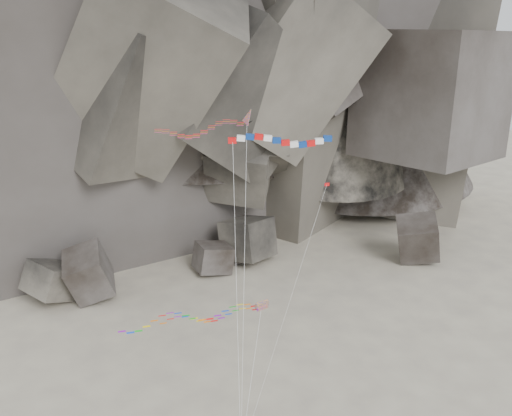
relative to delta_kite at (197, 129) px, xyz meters
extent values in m
plane|color=#AAA189|center=(4.63, -4.38, -29.97)|extent=(260.00, 260.00, 0.00)
cube|color=#47423F|center=(5.72, 30.36, -28.65)|extent=(3.49, 3.50, 3.05)
cube|color=#47423F|center=(9.64, 32.67, -28.67)|extent=(3.75, 3.00, 3.16)
cube|color=#47423F|center=(39.74, 25.53, -26.48)|extent=(9.56, 9.17, 9.44)
cube|color=#47423F|center=(11.94, 33.15, -26.65)|extent=(10.15, 10.96, 8.34)
cube|color=#47423F|center=(-13.86, 24.13, -26.75)|extent=(7.47, 8.10, 9.21)
cube|color=#47423F|center=(-19.13, 24.81, -27.64)|extent=(9.66, 9.34, 7.24)
cube|color=#47423F|center=(5.43, 29.69, -27.76)|extent=(7.08, 6.01, 5.43)
cube|color=#47423F|center=(-26.94, 29.78, -28.63)|extent=(3.65, 3.98, 3.12)
cube|color=#47423F|center=(-13.91, 26.94, -28.06)|extent=(4.77, 4.39, 5.29)
cylinder|color=silver|center=(3.27, -6.77, -13.84)|extent=(3.44, 12.77, 29.49)
cube|color=red|center=(2.71, -4.49, -0.33)|extent=(0.85, 0.64, 0.52)
cube|color=white|center=(3.50, -4.65, -0.12)|extent=(0.89, 0.65, 0.57)
cube|color=navy|center=(4.30, -4.86, 0.02)|extent=(0.91, 0.65, 0.61)
cube|color=red|center=(5.09, -5.10, 0.03)|extent=(0.91, 0.65, 0.62)
cube|color=white|center=(5.89, -5.34, -0.08)|extent=(0.89, 0.65, 0.59)
cube|color=navy|center=(6.68, -5.56, -0.28)|extent=(0.86, 0.64, 0.53)
cube|color=red|center=(7.47, -5.74, -0.50)|extent=(0.88, 0.65, 0.56)
cube|color=white|center=(8.27, -5.87, -0.66)|extent=(0.91, 0.65, 0.61)
cube|color=navy|center=(9.06, -5.95, -0.71)|extent=(0.91, 0.65, 0.62)
cube|color=red|center=(9.85, -5.99, -0.62)|extent=(0.90, 0.65, 0.60)
cube|color=white|center=(10.65, -6.02, -0.44)|extent=(0.87, 0.64, 0.55)
cube|color=navy|center=(11.44, -6.07, -0.22)|extent=(0.87, 0.64, 0.55)
cylinder|color=silver|center=(2.14, -8.92, -14.46)|extent=(1.18, 8.47, 28.26)
cube|color=#F5B60D|center=(5.75, -3.83, -18.06)|extent=(1.53, 0.95, 0.85)
cube|color=#0CB219|center=(5.75, -4.04, -18.39)|extent=(1.28, 0.73, 0.58)
cylinder|color=silver|center=(3.66, -8.48, -23.32)|extent=(4.23, 9.34, 10.54)
cube|color=red|center=(11.91, -5.15, -4.99)|extent=(0.51, 0.05, 0.32)
cube|color=navy|center=(11.74, -5.14, -4.99)|extent=(0.19, 0.05, 0.33)
cylinder|color=silver|center=(6.74, -9.14, -16.79)|extent=(10.37, 8.01, 23.60)
camera|label=1|loc=(-6.51, -55.60, 10.88)|focal=40.00mm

